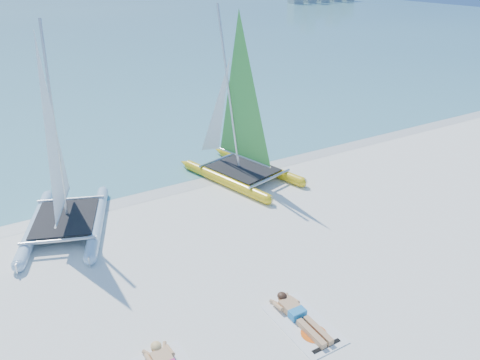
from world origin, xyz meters
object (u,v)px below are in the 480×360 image
object	(u,v)px
catamaran_blue	(58,172)
catamaran_yellow	(234,124)
sunbather_b	(298,315)
towel_b	(304,324)

from	to	relation	value
catamaran_blue	catamaran_yellow	size ratio (longest dim) A/B	0.98
catamaran_blue	sunbather_b	size ratio (longest dim) A/B	3.44
catamaran_yellow	towel_b	xyz separation A→B (m)	(-2.63, -7.51, -1.90)
towel_b	catamaran_blue	bearing A→B (deg)	117.18
catamaran_blue	towel_b	distance (m)	7.80
catamaran_blue	sunbather_b	xyz separation A→B (m)	(3.47, -6.57, -1.65)
towel_b	catamaran_yellow	bearing A→B (deg)	70.73
catamaran_blue	towel_b	size ratio (longest dim) A/B	3.21
catamaran_blue	catamaran_yellow	xyz separation A→B (m)	(6.10, 0.75, 0.13)
towel_b	sunbather_b	distance (m)	0.22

